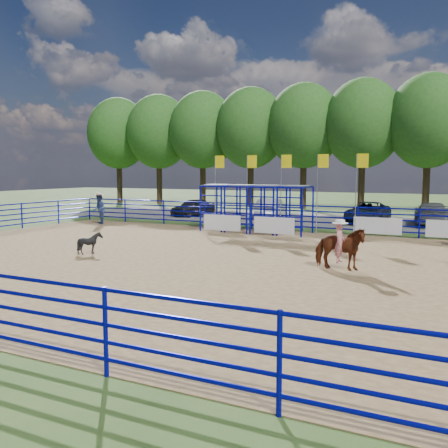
% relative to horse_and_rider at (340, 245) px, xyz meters
% --- Properties ---
extents(ground, '(120.00, 120.00, 0.00)m').
position_rel_horse_and_rider_xyz_m(ground, '(-4.34, -0.41, -0.86)').
color(ground, '#405D25').
rests_on(ground, ground).
extents(arena_dirt, '(30.00, 20.00, 0.02)m').
position_rel_horse_and_rider_xyz_m(arena_dirt, '(-4.34, -0.41, -0.85)').
color(arena_dirt, olive).
rests_on(arena_dirt, ground).
extents(gravel_strip, '(40.00, 10.00, 0.01)m').
position_rel_horse_and_rider_xyz_m(gravel_strip, '(-4.34, 16.59, -0.86)').
color(gravel_strip, '#656259').
rests_on(gravel_strip, ground).
extents(horse_and_rider, '(1.76, 0.83, 2.38)m').
position_rel_horse_and_rider_xyz_m(horse_and_rider, '(0.00, 0.00, 0.00)').
color(horse_and_rider, maroon).
rests_on(horse_and_rider, arena_dirt).
extents(calf, '(0.92, 0.85, 0.89)m').
position_rel_horse_and_rider_xyz_m(calf, '(-9.74, -1.25, -0.40)').
color(calf, black).
rests_on(calf, arena_dirt).
extents(spectator_cowboy, '(1.14, 1.13, 1.91)m').
position_rel_horse_and_rider_xyz_m(spectator_cowboy, '(-16.96, 7.79, 0.11)').
color(spectator_cowboy, navy).
rests_on(spectator_cowboy, arena_dirt).
extents(car_a, '(2.26, 3.99, 1.28)m').
position_rel_horse_and_rider_xyz_m(car_a, '(-14.55, 15.36, -0.21)').
color(car_a, black).
rests_on(car_a, gravel_strip).
extents(car_b, '(2.10, 4.35, 1.37)m').
position_rel_horse_and_rider_xyz_m(car_b, '(-8.80, 16.44, -0.17)').
color(car_b, gray).
rests_on(car_b, gravel_strip).
extents(car_c, '(2.37, 4.91, 1.35)m').
position_rel_horse_and_rider_xyz_m(car_c, '(-2.00, 15.99, -0.18)').
color(car_c, black).
rests_on(car_c, gravel_strip).
extents(car_d, '(2.48, 5.05, 1.41)m').
position_rel_horse_and_rider_xyz_m(car_d, '(1.77, 16.31, -0.15)').
color(car_d, '#5B5B5D').
rests_on(car_d, gravel_strip).
extents(perimeter_fence, '(30.10, 20.10, 1.50)m').
position_rel_horse_and_rider_xyz_m(perimeter_fence, '(-4.34, -0.41, -0.11)').
color(perimeter_fence, '#0709A5').
rests_on(perimeter_fence, ground).
extents(chute_assembly, '(19.32, 2.41, 4.20)m').
position_rel_horse_and_rider_xyz_m(chute_assembly, '(-6.24, 8.43, 0.40)').
color(chute_assembly, '#0709A5').
rests_on(chute_assembly, ground).
extents(treeline, '(56.40, 6.40, 11.24)m').
position_rel_horse_and_rider_xyz_m(treeline, '(-4.34, 25.59, 6.67)').
color(treeline, '#3F2B19').
rests_on(treeline, ground).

